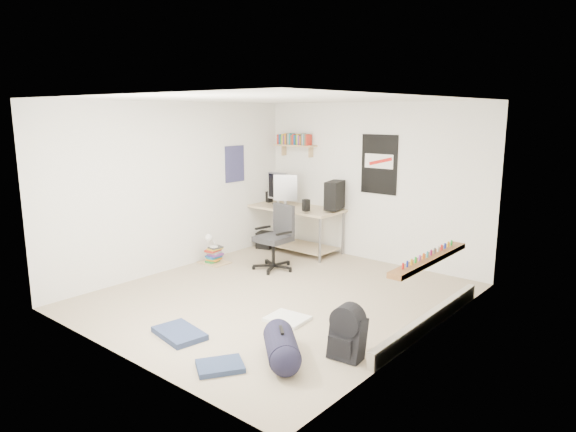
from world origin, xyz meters
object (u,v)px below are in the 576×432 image
Objects in this scene: duffel_bag at (282,347)px; book_stack at (214,254)px; desk at (293,229)px; office_chair at (273,238)px; backpack at (347,338)px.

duffel_bag reaches higher than book_stack.
book_stack is at bearing -118.15° from desk.
duffel_bag is (2.48, -3.20, -0.22)m from desk.
office_chair is 2.48× the size of book_stack.
desk is 4.00m from backpack.
duffel_bag is 3.45m from book_stack.
desk is at bearing 130.32° from backpack.
duffel_bag is (2.01, -2.16, -0.35)m from office_chair.
desk reaches higher than backpack.
book_stack is at bearing -149.43° from office_chair.
office_chair is at bearing 175.50° from duffel_bag.
desk is 4.05× the size of backpack.
office_chair is 1.66× the size of duffel_bag.
office_chair is 2.28× the size of backpack.
book_stack is (-0.46, -1.40, -0.21)m from desk.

